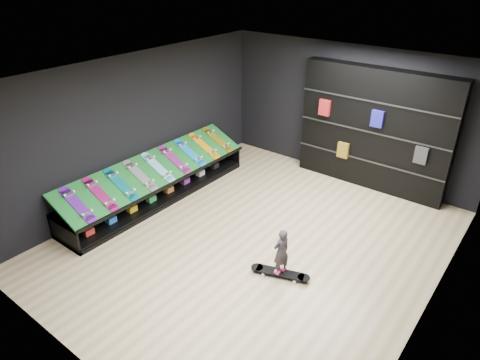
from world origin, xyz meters
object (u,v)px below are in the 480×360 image
Objects in this scene: child at (281,260)px; floor_skateboard at (280,274)px; display_rack at (158,187)px; back_shelving at (374,130)px.

floor_skateboard is at bearing 180.00° from child.
child is at bearing -9.22° from display_rack.
display_rack is at bearing -134.58° from back_shelving.
back_shelving is 6.76× the size of child.
back_shelving is 4.01m from child.
display_rack is at bearing 152.10° from floor_skateboard.
floor_skateboard is 0.28m from child.
back_shelving reaches higher than display_rack.
child is (0.00, 0.00, 0.28)m from floor_skateboard.
floor_skateboard is (0.19, -3.88, -1.27)m from back_shelving.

